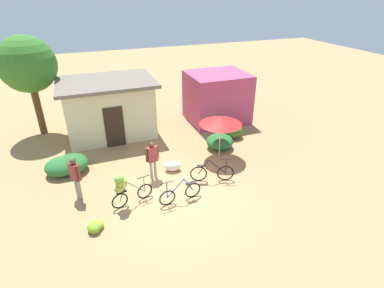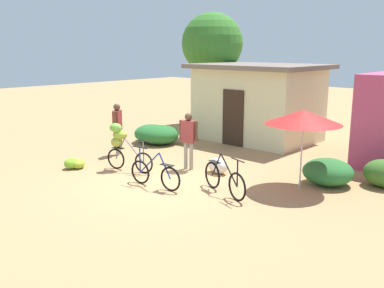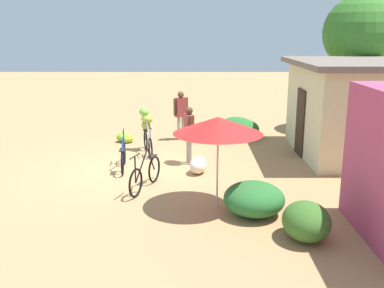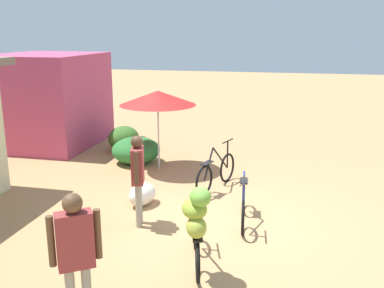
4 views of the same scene
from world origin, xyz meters
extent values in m
plane|color=tan|center=(0.00, 0.00, 0.00)|extent=(60.00, 60.00, 0.00)
cube|color=#B8436A|center=(4.42, 6.09, 1.36)|extent=(3.20, 2.80, 2.72)
ellipsoid|color=#2A6E31|center=(3.09, 2.85, 0.34)|extent=(1.28, 1.26, 0.68)
ellipsoid|color=#396A27|center=(4.22, 3.64, 0.35)|extent=(1.03, 0.87, 0.70)
cylinder|color=beige|center=(2.72, 2.10, 0.95)|extent=(0.04, 0.04, 1.90)
cone|color=red|center=(2.72, 2.10, 1.80)|extent=(1.87, 1.87, 0.35)
torus|color=black|center=(-1.14, 0.31, 0.30)|extent=(0.60, 0.20, 0.60)
torus|color=black|center=(-2.08, 0.07, 0.30)|extent=(0.60, 0.20, 0.60)
cylinder|color=slate|center=(-1.92, 0.11, 0.62)|extent=(0.37, 0.13, 0.66)
cylinder|color=slate|center=(-1.45, 0.23, 0.62)|extent=(0.64, 0.20, 0.67)
cylinder|color=black|center=(-1.14, 0.31, 0.92)|extent=(0.49, 0.15, 0.03)
cylinder|color=slate|center=(-1.14, 0.31, 0.61)|extent=(0.04, 0.04, 0.62)
cube|color=black|center=(-1.99, 0.09, 0.63)|extent=(0.38, 0.23, 0.02)
ellipsoid|color=#9DAA3D|center=(-2.05, 0.10, 0.79)|extent=(0.42, 0.38, 0.30)
ellipsoid|color=#8EAB34|center=(-1.95, 0.15, 1.02)|extent=(0.54, 0.51, 0.27)
ellipsoid|color=#74B53F|center=(-2.01, 0.05, 1.23)|extent=(0.45, 0.43, 0.26)
torus|color=black|center=(-0.49, -0.37, 0.31)|extent=(0.62, 0.11, 0.62)
torus|color=black|center=(0.51, -0.27, 0.31)|extent=(0.62, 0.11, 0.62)
cylinder|color=navy|center=(0.34, -0.29, 0.61)|extent=(0.39, 0.07, 0.62)
cylinder|color=navy|center=(-0.16, -0.34, 0.61)|extent=(0.68, 0.11, 0.63)
cylinder|color=black|center=(-0.49, -0.37, 0.97)|extent=(0.50, 0.08, 0.03)
cylinder|color=navy|center=(-0.49, -0.37, 0.64)|extent=(0.04, 0.04, 0.65)
cube|color=black|center=(0.41, -0.28, 0.65)|extent=(0.37, 0.18, 0.02)
torus|color=black|center=(2.12, 0.29, 0.34)|extent=(0.66, 0.26, 0.68)
torus|color=black|center=(1.10, 0.62, 0.34)|extent=(0.66, 0.26, 0.68)
cylinder|color=black|center=(1.28, 0.56, 0.65)|extent=(0.40, 0.16, 0.65)
cylinder|color=black|center=(1.79, 0.40, 0.65)|extent=(0.70, 0.26, 0.66)
cylinder|color=black|center=(2.12, 0.29, 0.97)|extent=(0.48, 0.18, 0.03)
cylinder|color=black|center=(2.12, 0.29, 0.65)|extent=(0.04, 0.04, 0.63)
cube|color=black|center=(1.20, 0.59, 0.71)|extent=(0.39, 0.24, 0.02)
ellipsoid|color=silver|center=(0.37, 1.73, 0.22)|extent=(0.79, 0.60, 0.44)
cube|color=maroon|center=(-3.39, 1.17, 1.15)|extent=(0.39, 0.44, 0.65)
cylinder|color=brown|center=(-3.53, 1.37, 1.18)|extent=(0.08, 0.08, 0.58)
cylinder|color=brown|center=(-3.25, 0.96, 1.18)|extent=(0.08, 0.08, 0.58)
sphere|color=brown|center=(-3.39, 1.17, 1.58)|extent=(0.22, 0.22, 0.22)
cylinder|color=gray|center=(-0.61, 1.45, 0.40)|extent=(0.11, 0.11, 0.80)
cylinder|color=gray|center=(-0.43, 1.50, 0.40)|extent=(0.11, 0.11, 0.80)
cube|color=maroon|center=(-0.52, 1.48, 1.11)|extent=(0.44, 0.30, 0.63)
cylinder|color=#4C3321|center=(-0.76, 1.41, 1.14)|extent=(0.08, 0.08, 0.57)
cylinder|color=#4C3321|center=(-0.28, 1.54, 1.14)|extent=(0.08, 0.08, 0.57)
sphere|color=#4C3321|center=(-0.52, 1.48, 1.53)|extent=(0.22, 0.22, 0.22)
camera|label=1|loc=(-2.73, -8.66, 6.95)|focal=28.26mm
camera|label=2|loc=(7.76, -7.32, 3.43)|focal=40.44mm
camera|label=3|loc=(11.54, 1.60, 3.66)|focal=41.06mm
camera|label=4|loc=(-7.39, -1.07, 3.37)|focal=41.05mm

